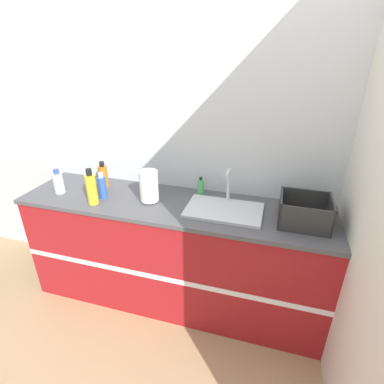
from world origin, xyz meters
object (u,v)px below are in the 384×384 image
at_px(paper_towel_roll, 149,186).
at_px(soap_dispenser, 201,187).
at_px(bottle_blue, 102,187).
at_px(dish_rack, 304,214).
at_px(bottle_clear, 58,183).
at_px(sink, 224,209).
at_px(bottle_amber, 103,176).
at_px(bottle_yellow, 91,189).

xyz_separation_m(paper_towel_roll, soap_dispenser, (0.33, 0.20, -0.05)).
bearing_deg(bottle_blue, dish_rack, 1.60).
bearing_deg(dish_rack, bottle_blue, -178.40).
height_order(dish_rack, bottle_clear, bottle_clear).
bearing_deg(dish_rack, sink, 178.88).
bearing_deg(bottle_amber, sink, -7.05).
relative_size(sink, bottle_yellow, 1.95).
xyz_separation_m(paper_towel_roll, bottle_yellow, (-0.37, -0.14, -0.00)).
bearing_deg(dish_rack, soap_dispenser, 164.47).
bearing_deg(sink, soap_dispenser, 138.49).
relative_size(sink, bottle_clear, 2.72).
bearing_deg(bottle_clear, sink, 3.12).
bearing_deg(bottle_blue, soap_dispenser, 19.43).
xyz_separation_m(paper_towel_roll, bottle_clear, (-0.72, -0.06, -0.04)).
distance_m(sink, soap_dispenser, 0.29).
relative_size(bottle_yellow, bottle_clear, 1.39).
distance_m(paper_towel_roll, dish_rack, 1.05).
xyz_separation_m(sink, bottle_blue, (-0.89, -0.05, 0.07)).
bearing_deg(bottle_clear, bottle_yellow, -13.50).
bearing_deg(bottle_blue, bottle_amber, 118.97).
height_order(paper_towel_roll, soap_dispenser, paper_towel_roll).
distance_m(paper_towel_roll, bottle_blue, 0.36).
relative_size(bottle_amber, soap_dispenser, 1.44).
bearing_deg(dish_rack, bottle_amber, 174.94).
bearing_deg(dish_rack, bottle_yellow, -174.30).
distance_m(bottle_blue, bottle_yellow, 0.11).
bearing_deg(dish_rack, paper_towel_roll, 179.97).
relative_size(paper_towel_roll, bottle_yellow, 0.89).
xyz_separation_m(sink, soap_dispenser, (-0.22, 0.19, 0.05)).
bearing_deg(bottle_yellow, paper_towel_roll, 20.93).
relative_size(dish_rack, bottle_amber, 1.46).
bearing_deg(bottle_amber, bottle_yellow, -74.33).
height_order(dish_rack, bottle_yellow, bottle_yellow).
bearing_deg(paper_towel_roll, dish_rack, -0.03).
xyz_separation_m(bottle_blue, bottle_yellow, (-0.02, -0.10, 0.03)).
xyz_separation_m(dish_rack, bottle_clear, (-1.76, -0.06, 0.02)).
bearing_deg(bottle_clear, bottle_amber, 35.43).
bearing_deg(sink, bottle_blue, -176.87).
bearing_deg(bottle_amber, dish_rack, -5.06).
distance_m(bottle_yellow, bottle_clear, 0.36).
bearing_deg(soap_dispenser, bottle_yellow, -153.87).
bearing_deg(bottle_blue, paper_towel_roll, 6.40).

